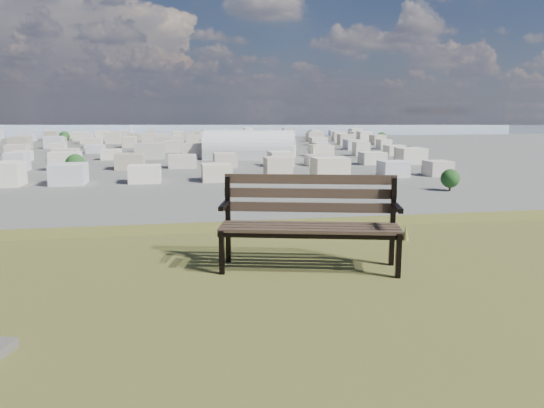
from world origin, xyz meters
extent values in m
cube|color=#3D2E23|center=(0.93, 2.08, 25.42)|extent=(1.68, 0.50, 0.03)
cube|color=#3D2E23|center=(0.96, 2.19, 25.42)|extent=(1.68, 0.50, 0.03)
cube|color=#3D2E23|center=(0.99, 2.30, 25.42)|extent=(1.68, 0.50, 0.03)
cube|color=#3D2E23|center=(1.02, 2.41, 25.42)|extent=(1.68, 0.50, 0.03)
cube|color=#3D2E23|center=(1.03, 2.49, 25.57)|extent=(1.67, 0.46, 0.10)
cube|color=#3D2E23|center=(1.04, 2.51, 25.71)|extent=(1.67, 0.46, 0.10)
cube|color=#3D2E23|center=(1.05, 2.53, 25.85)|extent=(1.67, 0.46, 0.10)
cube|color=black|center=(0.13, 2.27, 25.21)|extent=(0.06, 0.07, 0.42)
cube|color=black|center=(0.24, 2.66, 25.44)|extent=(0.06, 0.07, 0.87)
cube|color=black|center=(0.18, 2.45, 25.39)|extent=(0.16, 0.47, 0.05)
cube|color=black|center=(0.17, 2.40, 25.63)|extent=(0.13, 0.34, 0.04)
cube|color=black|center=(1.72, 1.86, 25.21)|extent=(0.06, 0.07, 0.42)
cube|color=black|center=(1.82, 2.26, 25.44)|extent=(0.06, 0.07, 0.87)
cube|color=black|center=(1.77, 2.05, 25.39)|extent=(0.16, 0.47, 0.05)
cube|color=black|center=(1.75, 2.00, 25.63)|extent=(0.13, 0.34, 0.04)
cube|color=black|center=(0.93, 2.07, 25.38)|extent=(1.67, 0.46, 0.04)
cube|color=black|center=(1.02, 2.42, 25.38)|extent=(1.67, 0.46, 0.04)
cone|color=olive|center=(2.40, 3.20, 25.09)|extent=(0.08, 0.08, 0.18)
cube|color=beige|center=(40.22, 291.27, 2.77)|extent=(53.05, 30.61, 5.54)
cylinder|color=silver|center=(40.22, 291.27, 5.54)|extent=(53.05, 30.61, 21.05)
cube|color=beige|center=(-60.00, 200.00, 3.50)|extent=(11.00, 11.00, 7.00)
cube|color=#C1B2A5|center=(-36.00, 200.00, 3.50)|extent=(11.00, 11.00, 7.00)
cube|color=beige|center=(-12.00, 200.00, 3.50)|extent=(11.00, 11.00, 7.00)
cube|color=silver|center=(12.00, 200.00, 3.50)|extent=(11.00, 11.00, 7.00)
cube|color=beige|center=(36.00, 200.00, 3.50)|extent=(11.00, 11.00, 7.00)
cube|color=tan|center=(60.00, 200.00, 3.50)|extent=(11.00, 11.00, 7.00)
cube|color=silver|center=(84.00, 200.00, 3.50)|extent=(11.00, 11.00, 7.00)
cube|color=#ACA49C|center=(108.00, 200.00, 3.50)|extent=(11.00, 11.00, 7.00)
cube|color=beige|center=(-72.00, 250.00, 3.50)|extent=(11.00, 11.00, 7.00)
cube|color=silver|center=(-48.00, 250.00, 3.50)|extent=(11.00, 11.00, 7.00)
cube|color=beige|center=(-24.00, 250.00, 3.50)|extent=(11.00, 11.00, 7.00)
cube|color=tan|center=(0.00, 250.00, 3.50)|extent=(11.00, 11.00, 7.00)
cube|color=silver|center=(24.00, 250.00, 3.50)|extent=(11.00, 11.00, 7.00)
cube|color=#ACA49C|center=(48.00, 250.00, 3.50)|extent=(11.00, 11.00, 7.00)
cube|color=beige|center=(72.00, 250.00, 3.50)|extent=(11.00, 11.00, 7.00)
cube|color=#C1B2A5|center=(96.00, 250.00, 3.50)|extent=(11.00, 11.00, 7.00)
cube|color=beige|center=(120.00, 250.00, 3.50)|extent=(11.00, 11.00, 7.00)
cube|color=tan|center=(-84.00, 300.00, 3.50)|extent=(11.00, 11.00, 7.00)
cube|color=silver|center=(-60.00, 300.00, 3.50)|extent=(11.00, 11.00, 7.00)
cube|color=#ACA49C|center=(-36.00, 300.00, 3.50)|extent=(11.00, 11.00, 7.00)
cube|color=beige|center=(-12.00, 300.00, 3.50)|extent=(11.00, 11.00, 7.00)
cube|color=#C1B2A5|center=(12.00, 300.00, 3.50)|extent=(11.00, 11.00, 7.00)
cube|color=beige|center=(36.00, 300.00, 3.50)|extent=(11.00, 11.00, 7.00)
cube|color=silver|center=(60.00, 300.00, 3.50)|extent=(11.00, 11.00, 7.00)
cube|color=beige|center=(84.00, 300.00, 3.50)|extent=(11.00, 11.00, 7.00)
cube|color=tan|center=(108.00, 300.00, 3.50)|extent=(11.00, 11.00, 7.00)
cube|color=silver|center=(132.00, 300.00, 3.50)|extent=(11.00, 11.00, 7.00)
cube|color=#C1B2A5|center=(-96.00, 350.00, 3.50)|extent=(11.00, 11.00, 7.00)
cube|color=beige|center=(-72.00, 350.00, 3.50)|extent=(11.00, 11.00, 7.00)
cube|color=silver|center=(-48.00, 350.00, 3.50)|extent=(11.00, 11.00, 7.00)
cube|color=beige|center=(-24.00, 350.00, 3.50)|extent=(11.00, 11.00, 7.00)
cube|color=tan|center=(0.00, 350.00, 3.50)|extent=(11.00, 11.00, 7.00)
cube|color=silver|center=(24.00, 350.00, 3.50)|extent=(11.00, 11.00, 7.00)
cube|color=#ACA49C|center=(48.00, 350.00, 3.50)|extent=(11.00, 11.00, 7.00)
cube|color=beige|center=(72.00, 350.00, 3.50)|extent=(11.00, 11.00, 7.00)
cube|color=#C1B2A5|center=(96.00, 350.00, 3.50)|extent=(11.00, 11.00, 7.00)
cube|color=beige|center=(120.00, 350.00, 3.50)|extent=(11.00, 11.00, 7.00)
cube|color=silver|center=(144.00, 350.00, 3.50)|extent=(11.00, 11.00, 7.00)
cube|color=silver|center=(-108.00, 400.00, 3.50)|extent=(11.00, 11.00, 7.00)
cube|color=#ACA49C|center=(-84.00, 400.00, 3.50)|extent=(11.00, 11.00, 7.00)
cube|color=beige|center=(-60.00, 400.00, 3.50)|extent=(11.00, 11.00, 7.00)
cube|color=#C1B2A5|center=(-36.00, 400.00, 3.50)|extent=(11.00, 11.00, 7.00)
cube|color=beige|center=(-12.00, 400.00, 3.50)|extent=(11.00, 11.00, 7.00)
cube|color=silver|center=(12.00, 400.00, 3.50)|extent=(11.00, 11.00, 7.00)
cube|color=beige|center=(36.00, 400.00, 3.50)|extent=(11.00, 11.00, 7.00)
cube|color=tan|center=(60.00, 400.00, 3.50)|extent=(11.00, 11.00, 7.00)
cube|color=silver|center=(84.00, 400.00, 3.50)|extent=(11.00, 11.00, 7.00)
cube|color=#ACA49C|center=(108.00, 400.00, 3.50)|extent=(11.00, 11.00, 7.00)
cube|color=beige|center=(132.00, 400.00, 3.50)|extent=(11.00, 11.00, 7.00)
cube|color=#C1B2A5|center=(156.00, 400.00, 3.50)|extent=(11.00, 11.00, 7.00)
cube|color=beige|center=(-120.00, 450.00, 3.50)|extent=(11.00, 11.00, 7.00)
cube|color=tan|center=(-96.00, 450.00, 3.50)|extent=(11.00, 11.00, 7.00)
cube|color=silver|center=(-72.00, 450.00, 3.50)|extent=(11.00, 11.00, 7.00)
cube|color=#ACA49C|center=(-48.00, 450.00, 3.50)|extent=(11.00, 11.00, 7.00)
cube|color=beige|center=(-24.00, 450.00, 3.50)|extent=(11.00, 11.00, 7.00)
cube|color=#C1B2A5|center=(0.00, 450.00, 3.50)|extent=(11.00, 11.00, 7.00)
cube|color=beige|center=(24.00, 450.00, 3.50)|extent=(11.00, 11.00, 7.00)
cube|color=silver|center=(48.00, 450.00, 3.50)|extent=(11.00, 11.00, 7.00)
cube|color=beige|center=(72.00, 450.00, 3.50)|extent=(11.00, 11.00, 7.00)
cube|color=tan|center=(96.00, 450.00, 3.50)|extent=(11.00, 11.00, 7.00)
cube|color=silver|center=(120.00, 450.00, 3.50)|extent=(11.00, 11.00, 7.00)
cube|color=#ACA49C|center=(144.00, 450.00, 3.50)|extent=(11.00, 11.00, 7.00)
cube|color=beige|center=(168.00, 450.00, 3.50)|extent=(11.00, 11.00, 7.00)
cube|color=silver|center=(-132.00, 500.00, 3.50)|extent=(11.00, 11.00, 7.00)
cube|color=beige|center=(-108.00, 500.00, 3.50)|extent=(11.00, 11.00, 7.00)
cube|color=tan|center=(-84.00, 500.00, 3.50)|extent=(11.00, 11.00, 7.00)
cube|color=silver|center=(-60.00, 500.00, 3.50)|extent=(11.00, 11.00, 7.00)
cube|color=#ACA49C|center=(-36.00, 500.00, 3.50)|extent=(11.00, 11.00, 7.00)
cube|color=beige|center=(-12.00, 500.00, 3.50)|extent=(11.00, 11.00, 7.00)
cube|color=#C1B2A5|center=(12.00, 500.00, 3.50)|extent=(11.00, 11.00, 7.00)
cube|color=beige|center=(36.00, 500.00, 3.50)|extent=(11.00, 11.00, 7.00)
cube|color=silver|center=(60.00, 500.00, 3.50)|extent=(11.00, 11.00, 7.00)
cube|color=beige|center=(84.00, 500.00, 3.50)|extent=(11.00, 11.00, 7.00)
cube|color=tan|center=(108.00, 500.00, 3.50)|extent=(11.00, 11.00, 7.00)
cube|color=silver|center=(132.00, 500.00, 3.50)|extent=(11.00, 11.00, 7.00)
cube|color=#ACA49C|center=(156.00, 500.00, 3.50)|extent=(11.00, 11.00, 7.00)
cube|color=beige|center=(180.00, 500.00, 3.50)|extent=(11.00, 11.00, 7.00)
cube|color=silver|center=(-144.00, 550.00, 3.50)|extent=(11.00, 11.00, 7.00)
cube|color=beige|center=(-120.00, 550.00, 3.50)|extent=(11.00, 11.00, 7.00)
cube|color=tan|center=(-96.00, 550.00, 3.50)|extent=(11.00, 11.00, 7.00)
cube|color=silver|center=(-72.00, 550.00, 3.50)|extent=(11.00, 11.00, 7.00)
cube|color=#ACA49C|center=(-48.00, 550.00, 3.50)|extent=(11.00, 11.00, 7.00)
cube|color=beige|center=(-24.00, 550.00, 3.50)|extent=(11.00, 11.00, 7.00)
cube|color=#C1B2A5|center=(0.00, 550.00, 3.50)|extent=(11.00, 11.00, 7.00)
cube|color=beige|center=(24.00, 550.00, 3.50)|extent=(11.00, 11.00, 7.00)
cube|color=silver|center=(48.00, 550.00, 3.50)|extent=(11.00, 11.00, 7.00)
cube|color=beige|center=(72.00, 550.00, 3.50)|extent=(11.00, 11.00, 7.00)
cube|color=tan|center=(96.00, 550.00, 3.50)|extent=(11.00, 11.00, 7.00)
cube|color=silver|center=(120.00, 550.00, 3.50)|extent=(11.00, 11.00, 7.00)
cube|color=#ACA49C|center=(144.00, 550.00, 3.50)|extent=(11.00, 11.00, 7.00)
cube|color=beige|center=(168.00, 550.00, 3.50)|extent=(11.00, 11.00, 7.00)
cube|color=#C1B2A5|center=(192.00, 550.00, 3.50)|extent=(11.00, 11.00, 7.00)
cylinder|color=#35261A|center=(90.00, 160.00, 1.05)|extent=(0.80, 0.80, 2.10)
sphere|color=#123416|center=(90.00, 160.00, 4.20)|extent=(6.30, 6.30, 6.30)
cylinder|color=#35261A|center=(-40.00, 220.00, 1.35)|extent=(0.80, 0.80, 2.70)
sphere|color=#123416|center=(-40.00, 220.00, 5.40)|extent=(8.10, 8.10, 8.10)
cylinder|color=#35261A|center=(130.00, 280.00, 0.97)|extent=(0.80, 0.80, 1.95)
sphere|color=#123416|center=(130.00, 280.00, 3.90)|extent=(5.85, 5.85, 5.85)
cylinder|color=#35261A|center=(60.00, 400.00, 1.12)|extent=(0.80, 0.80, 2.25)
sphere|color=#123416|center=(60.00, 400.00, 4.50)|extent=(6.75, 6.75, 6.75)
cylinder|color=#35261A|center=(-90.00, 460.00, 1.43)|extent=(0.80, 0.80, 2.85)
sphere|color=#123416|center=(-90.00, 460.00, 5.70)|extent=(8.55, 8.55, 8.55)
cylinder|color=#35261A|center=(-130.00, 500.00, 1.20)|extent=(0.80, 0.80, 2.40)
sphere|color=#123416|center=(-130.00, 500.00, 4.80)|extent=(7.20, 7.20, 7.20)
cylinder|color=#35261A|center=(40.00, 300.00, 1.05)|extent=(0.80, 0.80, 2.10)
sphere|color=#123416|center=(40.00, 300.00, 4.20)|extent=(6.30, 6.30, 6.30)
cylinder|color=#35261A|center=(170.00, 420.00, 1.27)|extent=(0.80, 0.80, 2.55)
sphere|color=#123416|center=(170.00, 420.00, 5.10)|extent=(7.65, 7.65, 7.65)
cube|color=#7F93A1|center=(0.00, 900.00, 0.00)|extent=(2400.00, 700.00, 0.12)
cube|color=#A3B2CA|center=(-400.00, 1350.00, 27.50)|extent=(600.00, 220.00, 55.00)
cube|color=#A3B2CA|center=(150.00, 1390.00, 22.50)|extent=(700.00, 220.00, 45.00)
cube|color=#A3B2CA|center=(650.00, 1430.00, 30.00)|extent=(500.00, 220.00, 60.00)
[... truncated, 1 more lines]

